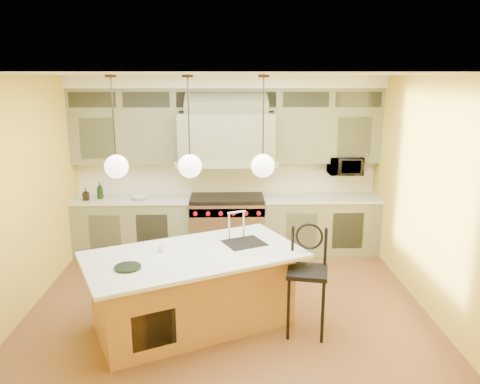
{
  "coord_description": "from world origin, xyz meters",
  "views": [
    {
      "loc": [
        0.01,
        -5.28,
        2.87
      ],
      "look_at": [
        0.17,
        0.7,
        1.39
      ],
      "focal_mm": 35.0,
      "sensor_mm": 36.0,
      "label": 1
    }
  ],
  "objects_px": {
    "kitchen_island": "(194,288)",
    "counter_stool": "(308,273)",
    "microwave": "(345,165)",
    "range": "(227,224)"
  },
  "relations": [
    {
      "from": "kitchen_island",
      "to": "counter_stool",
      "type": "height_order",
      "value": "kitchen_island"
    },
    {
      "from": "kitchen_island",
      "to": "microwave",
      "type": "xyz_separation_m",
      "value": [
        2.34,
        2.48,
        0.98
      ]
    },
    {
      "from": "kitchen_island",
      "to": "counter_stool",
      "type": "distance_m",
      "value": 1.34
    },
    {
      "from": "range",
      "to": "counter_stool",
      "type": "bearing_deg",
      "value": -70.42
    },
    {
      "from": "range",
      "to": "counter_stool",
      "type": "relative_size",
      "value": 0.95
    },
    {
      "from": "counter_stool",
      "to": "microwave",
      "type": "relative_size",
      "value": 2.33
    },
    {
      "from": "counter_stool",
      "to": "microwave",
      "type": "height_order",
      "value": "microwave"
    },
    {
      "from": "range",
      "to": "kitchen_island",
      "type": "relative_size",
      "value": 0.44
    },
    {
      "from": "kitchen_island",
      "to": "range",
      "type": "bearing_deg",
      "value": 55.86
    },
    {
      "from": "range",
      "to": "counter_stool",
      "type": "distance_m",
      "value": 2.72
    }
  ]
}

